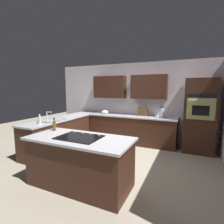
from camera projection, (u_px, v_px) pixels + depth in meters
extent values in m
plane|color=#9E937F|center=(112.00, 164.00, 4.02)|extent=(14.00, 14.00, 0.00)
cube|color=silver|center=(138.00, 102.00, 5.74)|extent=(6.00, 0.10, 2.60)
cube|color=#381E14|center=(149.00, 87.00, 5.30)|extent=(1.10, 0.34, 0.74)
cube|color=#381E14|center=(110.00, 87.00, 5.86)|extent=(1.10, 0.34, 0.74)
cube|color=#381E14|center=(131.00, 130.00, 5.55)|extent=(2.80, 0.60, 0.86)
cube|color=#B2B2B7|center=(131.00, 116.00, 5.49)|extent=(2.84, 0.64, 0.04)
cube|color=#381E14|center=(66.00, 132.00, 5.21)|extent=(0.60, 2.90, 0.86)
cube|color=#B2B2B7|center=(65.00, 118.00, 5.15)|extent=(0.64, 2.94, 0.04)
cube|color=#381E14|center=(80.00, 163.00, 3.09)|extent=(1.82, 0.81, 0.86)
cube|color=#B2B2B7|center=(79.00, 139.00, 3.02)|extent=(1.90, 0.89, 0.04)
cube|color=#381E14|center=(200.00, 116.00, 4.67)|extent=(0.80, 0.60, 2.03)
cube|color=#939E51|center=(201.00, 109.00, 4.35)|extent=(0.66, 0.03, 0.56)
cube|color=black|center=(201.00, 111.00, 4.35)|extent=(0.40, 0.01, 0.26)
cube|color=black|center=(202.00, 96.00, 4.31)|extent=(0.66, 0.02, 0.11)
cylinder|color=silver|center=(201.00, 100.00, 4.29)|extent=(0.56, 0.02, 0.02)
cube|color=#515456|center=(57.00, 119.00, 4.84)|extent=(0.40, 0.30, 0.02)
cube|color=#515456|center=(48.00, 121.00, 4.54)|extent=(0.40, 0.30, 0.02)
cube|color=#B7BABF|center=(53.00, 120.00, 4.69)|extent=(0.46, 0.70, 0.01)
cylinder|color=#B7BABF|center=(47.00, 116.00, 4.76)|extent=(0.03, 0.03, 0.22)
cylinder|color=#B7BABF|center=(49.00, 112.00, 4.71)|extent=(0.18, 0.02, 0.02)
cube|color=black|center=(79.00, 137.00, 3.02)|extent=(0.76, 0.56, 0.01)
cylinder|color=#B2B2B7|center=(99.00, 135.00, 3.11)|extent=(0.04, 0.04, 0.02)
cylinder|color=#B2B2B7|center=(91.00, 134.00, 3.19)|extent=(0.04, 0.04, 0.02)
cylinder|color=#B2B2B7|center=(83.00, 133.00, 3.26)|extent=(0.04, 0.04, 0.02)
cylinder|color=#B2B2B7|center=(75.00, 132.00, 3.34)|extent=(0.04, 0.04, 0.02)
cylinder|color=silver|center=(162.00, 116.00, 5.06)|extent=(0.15, 0.15, 0.11)
cylinder|color=silver|center=(162.00, 111.00, 5.04)|extent=(0.11, 0.11, 0.20)
cylinder|color=black|center=(162.00, 107.00, 5.03)|extent=(0.12, 0.12, 0.03)
ellipsoid|color=white|center=(105.00, 112.00, 5.85)|extent=(0.23, 0.23, 0.13)
cube|color=brown|center=(143.00, 112.00, 5.40)|extent=(0.28, 0.10, 0.28)
cube|color=brown|center=(142.00, 112.00, 5.35)|extent=(0.27, 0.02, 0.02)
cylinder|color=silver|center=(40.00, 120.00, 4.22)|extent=(0.08, 0.08, 0.18)
cylinder|color=silver|center=(40.00, 115.00, 4.21)|extent=(0.04, 0.04, 0.06)
cylinder|color=black|center=(39.00, 114.00, 4.20)|extent=(0.04, 0.04, 0.02)
cylinder|color=brown|center=(54.00, 126.00, 3.50)|extent=(0.07, 0.07, 0.19)
cylinder|color=brown|center=(54.00, 120.00, 3.49)|extent=(0.03, 0.03, 0.06)
cylinder|color=black|center=(54.00, 118.00, 3.48)|extent=(0.03, 0.03, 0.02)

